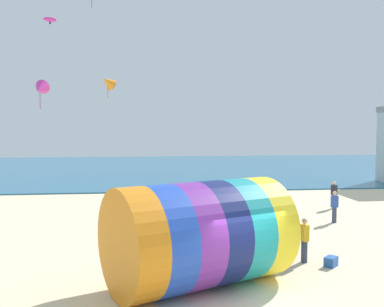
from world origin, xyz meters
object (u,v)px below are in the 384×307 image
at_px(bystander_near_water, 334,194).
at_px(cooler_box, 331,262).
at_px(kite_magenta_delta, 40,89).
at_px(bystander_mid_beach, 334,206).
at_px(kite_orange_delta, 108,82).
at_px(giant_inflatable_tube, 200,234).
at_px(kite_handler, 304,240).
at_px(kite_magenta_parafoil, 50,19).

xyz_separation_m(bystander_near_water, cooler_box, (-5.09, -10.79, -0.72)).
distance_m(kite_magenta_delta, cooler_box, 15.10).
height_order(kite_magenta_delta, bystander_mid_beach, kite_magenta_delta).
distance_m(kite_orange_delta, cooler_box, 16.24).
bearing_deg(kite_magenta_delta, cooler_box, -28.66).
xyz_separation_m(giant_inflatable_tube, kite_magenta_delta, (-6.72, 7.86, 5.30)).
distance_m(giant_inflatable_tube, cooler_box, 5.51).
height_order(kite_magenta_delta, bystander_near_water, kite_magenta_delta).
height_order(kite_orange_delta, bystander_mid_beach, kite_orange_delta).
bearing_deg(kite_handler, kite_magenta_parafoil, 137.32).
height_order(kite_handler, bystander_near_water, bystander_near_water).
bearing_deg(giant_inflatable_tube, kite_orange_delta, 107.18).
bearing_deg(cooler_box, bystander_near_water, 64.72).
xyz_separation_m(kite_handler, cooler_box, (0.81, -0.57, -0.70)).
relative_size(giant_inflatable_tube, bystander_near_water, 3.73).
xyz_separation_m(giant_inflatable_tube, kite_handler, (4.29, 1.96, -0.83)).
height_order(bystander_near_water, bystander_mid_beach, bystander_near_water).
xyz_separation_m(kite_orange_delta, bystander_mid_beach, (12.32, -4.21, -6.96)).
bearing_deg(kite_orange_delta, giant_inflatable_tube, -72.82).
height_order(giant_inflatable_tube, kite_handler, giant_inflatable_tube).
height_order(kite_handler, cooler_box, kite_handler).
distance_m(giant_inflatable_tube, kite_magenta_parafoil, 17.35).
bearing_deg(cooler_box, giant_inflatable_tube, -164.71).
distance_m(kite_magenta_parafoil, kite_magenta_delta, 6.40).
bearing_deg(cooler_box, bystander_mid_beach, 64.31).
relative_size(kite_orange_delta, bystander_near_water, 0.84).
bearing_deg(bystander_near_water, bystander_mid_beach, -114.54).
distance_m(kite_magenta_delta, bystander_near_water, 18.50).
distance_m(giant_inflatable_tube, kite_orange_delta, 14.50).
bearing_deg(kite_magenta_parafoil, kite_magenta_delta, -84.89).
height_order(bystander_mid_beach, cooler_box, bystander_mid_beach).
bearing_deg(bystander_mid_beach, kite_orange_delta, 161.13).
relative_size(kite_magenta_parafoil, kite_magenta_delta, 0.60).
bearing_deg(kite_magenta_parafoil, bystander_mid_beach, -14.95).
bearing_deg(giant_inflatable_tube, kite_handler, 24.60).
xyz_separation_m(bystander_near_water, bystander_mid_beach, (-1.75, -3.84, -0.02)).
relative_size(kite_handler, bystander_near_water, 0.98).
relative_size(kite_handler, kite_magenta_delta, 1.21).
height_order(bystander_near_water, cooler_box, bystander_near_water).
bearing_deg(giant_inflatable_tube, cooler_box, 15.29).
xyz_separation_m(kite_orange_delta, cooler_box, (8.98, -11.15, -7.66)).
relative_size(bystander_near_water, cooler_box, 3.36).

